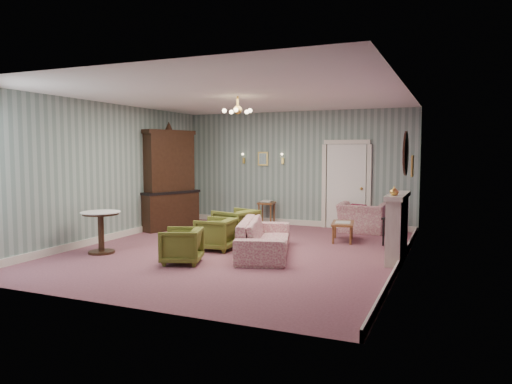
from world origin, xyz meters
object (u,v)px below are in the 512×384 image
at_px(olive_chair_b, 216,232).
at_px(coffee_table, 343,232).
at_px(pedestal_table, 101,232).
at_px(wingback_chair, 362,213).
at_px(sofa_chintz, 265,231).
at_px(fireplace, 397,227).
at_px(dresser, 169,177).
at_px(side_table_black, 393,232).
at_px(olive_chair_c, 236,224).
at_px(olive_chair_a, 181,244).

distance_m(olive_chair_b, coffee_table, 2.74).
bearing_deg(pedestal_table, wingback_chair, 46.22).
bearing_deg(sofa_chintz, fireplace, -95.65).
bearing_deg(sofa_chintz, dresser, 43.78).
relative_size(side_table_black, pedestal_table, 0.73).
height_order(coffee_table, side_table_black, side_table_black).
bearing_deg(side_table_black, sofa_chintz, -140.26).
xyz_separation_m(olive_chair_c, side_table_black, (3.06, 0.90, -0.10)).
bearing_deg(side_table_black, wingback_chair, 122.28).
relative_size(olive_chair_a, sofa_chintz, 0.30).
xyz_separation_m(wingback_chair, fireplace, (1.08, -2.65, 0.12)).
relative_size(wingback_chair, fireplace, 0.76).
relative_size(olive_chair_c, sofa_chintz, 0.35).
relative_size(olive_chair_a, coffee_table, 0.83).
xyz_separation_m(olive_chair_b, dresser, (-2.22, 1.79, 0.93)).
bearing_deg(olive_chair_b, fireplace, 94.97).
bearing_deg(sofa_chintz, coffee_table, -46.98).
distance_m(wingback_chair, fireplace, 2.86).
bearing_deg(olive_chair_b, olive_chair_a, -4.18).
xyz_separation_m(fireplace, coffee_table, (-1.25, 1.35, -0.38)).
bearing_deg(pedestal_table, dresser, 97.78).
distance_m(olive_chair_c, sofa_chintz, 1.28).
bearing_deg(olive_chair_c, olive_chair_b, 15.36).
distance_m(side_table_black, pedestal_table, 5.66).
distance_m(olive_chair_c, wingback_chair, 3.16).
bearing_deg(olive_chair_a, fireplace, 97.85).
distance_m(olive_chair_c, coffee_table, 2.25).
distance_m(olive_chair_a, olive_chair_b, 1.21).
bearing_deg(wingback_chair, olive_chair_c, 45.78).
relative_size(olive_chair_b, side_table_black, 1.20).
xyz_separation_m(olive_chair_c, pedestal_table, (-1.85, -1.93, 0.01)).
xyz_separation_m(coffee_table, pedestal_table, (-3.87, -2.92, 0.19)).
bearing_deg(side_table_black, dresser, 179.40).
height_order(wingback_chair, pedestal_table, wingback_chair).
distance_m(coffee_table, side_table_black, 1.05).
bearing_deg(sofa_chintz, olive_chair_b, 73.14).
bearing_deg(olive_chair_c, dresser, -96.10).
bearing_deg(fireplace, sofa_chintz, -168.49).
height_order(olive_chair_c, sofa_chintz, sofa_chintz).
relative_size(olive_chair_b, coffee_table, 0.86).
height_order(sofa_chintz, fireplace, fireplace).
xyz_separation_m(wingback_chair, coffee_table, (-0.17, -1.29, -0.26)).
relative_size(sofa_chintz, coffee_table, 2.76).
height_order(olive_chair_a, coffee_table, olive_chair_a).
height_order(olive_chair_c, pedestal_table, pedestal_table).
distance_m(wingback_chair, side_table_black, 1.64).
distance_m(dresser, fireplace, 5.71).
bearing_deg(sofa_chintz, side_table_black, -67.41).
xyz_separation_m(dresser, side_table_black, (5.30, -0.06, -0.99)).
relative_size(olive_chair_a, side_table_black, 1.16).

